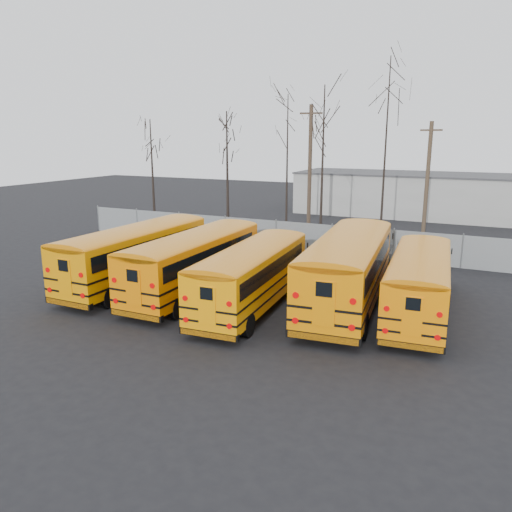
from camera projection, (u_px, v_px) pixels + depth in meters
The scene contains 15 objects.
ground at pixel (252, 310), 22.59m from camera, with size 120.00×120.00×0.00m, color black.
fence at pixel (332, 240), 32.88m from camera, with size 40.00×0.04×2.00m, color gray.
distant_building at pixel (411, 195), 49.35m from camera, with size 22.00×8.00×4.00m, color #B3B3AE.
bus_a at pixel (138, 250), 26.15m from camera, with size 2.65×11.42×3.19m.
bus_b at pixel (197, 257), 24.68m from camera, with size 2.70×11.22×3.13m.
bus_c at pixel (254, 271), 22.63m from camera, with size 3.15×10.71×2.96m.
bus_d at pixel (349, 264), 22.81m from camera, with size 3.97×12.35×3.40m.
bus_e at pixel (420, 278), 21.57m from camera, with size 3.23×10.49×2.89m.
utility_pole_left at pixel (310, 168), 39.83m from camera, with size 1.79×0.39×10.07m.
utility_pole_right at pixel (427, 186), 33.41m from camera, with size 1.46×0.69×8.62m.
tree_0 at pixel (152, 173), 43.37m from camera, with size 0.26×0.26×9.07m, color black.
tree_1 at pixel (227, 171), 41.80m from camera, with size 0.26×0.26×9.65m, color black.
tree_2 at pixel (287, 167), 38.47m from camera, with size 0.26×0.26×10.73m, color black.
tree_3 at pixel (322, 168), 34.87m from camera, with size 0.26×0.26×11.05m, color black.
tree_4 at pixel (385, 156), 33.85m from camera, with size 0.26×0.26×12.77m, color black.
Camera 1 is at (9.36, -19.22, 7.70)m, focal length 35.00 mm.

